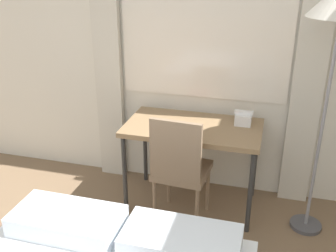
{
  "coord_description": "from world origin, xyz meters",
  "views": [
    {
      "loc": [
        0.78,
        -0.0,
        1.97
      ],
      "look_at": [
        0.11,
        2.41,
        0.88
      ],
      "focal_mm": 42.0,
      "sensor_mm": 36.0,
      "label": 1
    }
  ],
  "objects_px": {
    "telephone": "(243,118)",
    "desk_chair": "(180,165)",
    "desk": "(193,133)",
    "book": "(177,126)"
  },
  "relations": [
    {
      "from": "desk_chair",
      "to": "book",
      "type": "height_order",
      "value": "desk_chair"
    },
    {
      "from": "desk_chair",
      "to": "book",
      "type": "bearing_deg",
      "value": 113.59
    },
    {
      "from": "telephone",
      "to": "book",
      "type": "height_order",
      "value": "telephone"
    },
    {
      "from": "telephone",
      "to": "desk_chair",
      "type": "bearing_deg",
      "value": -134.12
    },
    {
      "from": "desk",
      "to": "telephone",
      "type": "bearing_deg",
      "value": 19.51
    },
    {
      "from": "telephone",
      "to": "book",
      "type": "xyz_separation_m",
      "value": [
        -0.49,
        -0.22,
        -0.04
      ]
    },
    {
      "from": "desk",
      "to": "telephone",
      "type": "height_order",
      "value": "telephone"
    },
    {
      "from": "desk",
      "to": "book",
      "type": "distance_m",
      "value": 0.16
    },
    {
      "from": "desk_chair",
      "to": "telephone",
      "type": "bearing_deg",
      "value": 49.5
    },
    {
      "from": "telephone",
      "to": "book",
      "type": "distance_m",
      "value": 0.54
    }
  ]
}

